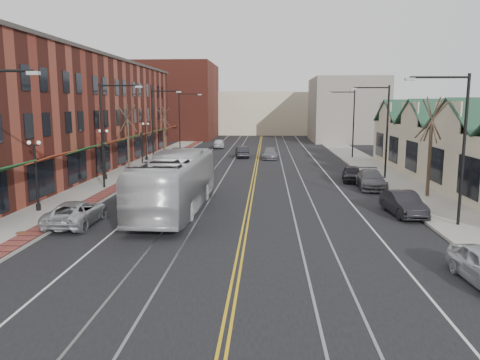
# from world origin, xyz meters

# --- Properties ---
(ground) EXTENTS (160.00, 160.00, 0.00)m
(ground) POSITION_xyz_m (0.00, 0.00, 0.00)
(ground) COLOR black
(ground) RESTS_ON ground
(sidewalk_left) EXTENTS (4.00, 120.00, 0.15)m
(sidewalk_left) POSITION_xyz_m (-12.00, 20.00, 0.07)
(sidewalk_left) COLOR gray
(sidewalk_left) RESTS_ON ground
(sidewalk_right) EXTENTS (4.00, 120.00, 0.15)m
(sidewalk_right) POSITION_xyz_m (12.00, 20.00, 0.07)
(sidewalk_right) COLOR gray
(sidewalk_right) RESTS_ON ground
(building_left) EXTENTS (10.00, 50.00, 11.00)m
(building_left) POSITION_xyz_m (-19.00, 27.00, 5.50)
(building_left) COLOR maroon
(building_left) RESTS_ON ground
(building_right) EXTENTS (8.00, 36.00, 4.60)m
(building_right) POSITION_xyz_m (18.00, 20.00, 2.30)
(building_right) COLOR beige
(building_right) RESTS_ON ground
(backdrop_left) EXTENTS (14.00, 18.00, 14.00)m
(backdrop_left) POSITION_xyz_m (-16.00, 70.00, 7.00)
(backdrop_left) COLOR maroon
(backdrop_left) RESTS_ON ground
(backdrop_mid) EXTENTS (22.00, 14.00, 9.00)m
(backdrop_mid) POSITION_xyz_m (0.00, 85.00, 4.50)
(backdrop_mid) COLOR beige
(backdrop_mid) RESTS_ON ground
(backdrop_right) EXTENTS (12.00, 16.00, 11.00)m
(backdrop_right) POSITION_xyz_m (15.00, 65.00, 5.50)
(backdrop_right) COLOR slate
(backdrop_right) RESTS_ON ground
(streetlight_l_1) EXTENTS (3.33, 0.25, 8.00)m
(streetlight_l_1) POSITION_xyz_m (-11.05, 16.00, 5.03)
(streetlight_l_1) COLOR black
(streetlight_l_1) RESTS_ON sidewalk_left
(streetlight_l_2) EXTENTS (3.33, 0.25, 8.00)m
(streetlight_l_2) POSITION_xyz_m (-11.05, 32.00, 5.03)
(streetlight_l_2) COLOR black
(streetlight_l_2) RESTS_ON sidewalk_left
(streetlight_l_3) EXTENTS (3.33, 0.25, 8.00)m
(streetlight_l_3) POSITION_xyz_m (-11.05, 48.00, 5.03)
(streetlight_l_3) COLOR black
(streetlight_l_3) RESTS_ON sidewalk_left
(streetlight_r_0) EXTENTS (3.33, 0.25, 8.00)m
(streetlight_r_0) POSITION_xyz_m (11.05, 6.00, 5.03)
(streetlight_r_0) COLOR black
(streetlight_r_0) RESTS_ON sidewalk_right
(streetlight_r_1) EXTENTS (3.33, 0.25, 8.00)m
(streetlight_r_1) POSITION_xyz_m (11.05, 22.00, 5.03)
(streetlight_r_1) COLOR black
(streetlight_r_1) RESTS_ON sidewalk_right
(streetlight_r_2) EXTENTS (3.33, 0.25, 8.00)m
(streetlight_r_2) POSITION_xyz_m (11.05, 38.00, 5.03)
(streetlight_r_2) COLOR black
(streetlight_r_2) RESTS_ON sidewalk_right
(lamppost_l_1) EXTENTS (0.84, 0.28, 4.27)m
(lamppost_l_1) POSITION_xyz_m (-12.80, 8.00, 2.20)
(lamppost_l_1) COLOR black
(lamppost_l_1) RESTS_ON sidewalk_left
(lamppost_l_2) EXTENTS (0.84, 0.28, 4.27)m
(lamppost_l_2) POSITION_xyz_m (-12.80, 20.00, 2.20)
(lamppost_l_2) COLOR black
(lamppost_l_2) RESTS_ON sidewalk_left
(lamppost_l_3) EXTENTS (0.84, 0.28, 4.27)m
(lamppost_l_3) POSITION_xyz_m (-12.80, 34.00, 2.20)
(lamppost_l_3) COLOR black
(lamppost_l_3) RESTS_ON sidewalk_left
(tree_left_near) EXTENTS (1.78, 1.37, 6.48)m
(tree_left_near) POSITION_xyz_m (-12.50, 26.00, 3.51)
(tree_left_near) COLOR #382B21
(tree_left_near) RESTS_ON sidewalk_left
(tree_left_far) EXTENTS (1.66, 1.28, 6.02)m
(tree_left_far) POSITION_xyz_m (-12.50, 42.00, 3.28)
(tree_left_far) COLOR #382B21
(tree_left_far) RESTS_ON sidewalk_left
(tree_right_mid) EXTENTS (1.90, 1.46, 6.93)m
(tree_right_mid) POSITION_xyz_m (12.50, 14.00, 3.75)
(tree_right_mid) COLOR #382B21
(tree_right_mid) RESTS_ON sidewalk_right
(manhole_mid) EXTENTS (0.60, 0.60, 0.02)m
(manhole_mid) POSITION_xyz_m (-11.20, 3.00, 0.16)
(manhole_mid) COLOR #592D19
(manhole_mid) RESTS_ON sidewalk_left
(manhole_far) EXTENTS (0.60, 0.60, 0.02)m
(manhole_far) POSITION_xyz_m (-11.20, 8.00, 0.16)
(manhole_far) COLOR #592D19
(manhole_far) RESTS_ON sidewalk_left
(traffic_signal) EXTENTS (0.18, 0.15, 3.80)m
(traffic_signal) POSITION_xyz_m (-10.60, 24.00, 2.35)
(traffic_signal) COLOR black
(traffic_signal) RESTS_ON sidewalk_left
(transit_bus) EXTENTS (3.28, 12.92, 3.58)m
(transit_bus) POSITION_xyz_m (-4.46, 8.86, 1.79)
(transit_bus) COLOR silver
(transit_bus) RESTS_ON ground
(parked_suv) EXTENTS (2.37, 4.95, 1.36)m
(parked_suv) POSITION_xyz_m (-9.30, 5.27, 0.68)
(parked_suv) COLOR #AFB3B6
(parked_suv) RESTS_ON ground
(parked_car_b) EXTENTS (1.91, 4.48, 1.44)m
(parked_car_b) POSITION_xyz_m (9.30, 8.58, 0.72)
(parked_car_b) COLOR black
(parked_car_b) RESTS_ON ground
(parked_car_c) EXTENTS (2.29, 5.09, 1.45)m
(parked_car_c) POSITION_xyz_m (9.30, 17.52, 0.72)
(parked_car_c) COLOR #5C5C63
(parked_car_c) RESTS_ON ground
(parked_car_d) EXTENTS (2.05, 4.14, 1.36)m
(parked_car_d) POSITION_xyz_m (8.46, 20.89, 0.68)
(parked_car_d) COLOR #232228
(parked_car_d) RESTS_ON ground
(distant_car_left) EXTENTS (2.02, 4.34, 1.38)m
(distant_car_left) POSITION_xyz_m (-1.93, 38.39, 0.69)
(distant_car_left) COLOR #222227
(distant_car_left) RESTS_ON ground
(distant_car_right) EXTENTS (2.00, 4.46, 1.27)m
(distant_car_right) POSITION_xyz_m (1.52, 36.97, 0.64)
(distant_car_right) COLOR slate
(distant_car_right) RESTS_ON ground
(distant_car_far) EXTENTS (2.02, 4.23, 1.40)m
(distant_car_far) POSITION_xyz_m (-6.08, 50.22, 0.70)
(distant_car_far) COLOR silver
(distant_car_far) RESTS_ON ground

